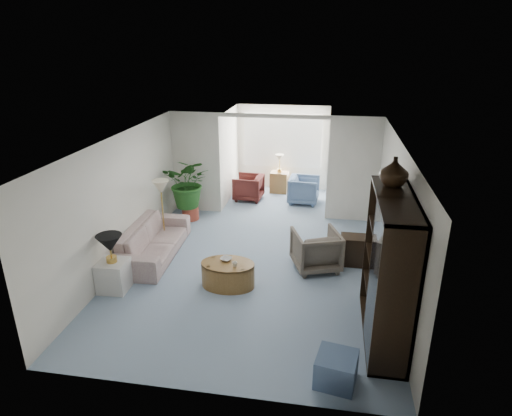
% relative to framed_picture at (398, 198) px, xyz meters
% --- Properties ---
extents(floor, '(6.00, 6.00, 0.00)m').
position_rel_framed_picture_xyz_m(floor, '(-2.46, 0.10, -1.70)').
color(floor, '#8A9CB7').
rests_on(floor, ground).
extents(sunroom_floor, '(2.60, 2.60, 0.00)m').
position_rel_framed_picture_xyz_m(sunroom_floor, '(-2.46, 4.20, -1.70)').
color(sunroom_floor, '#8A9CB7').
rests_on(sunroom_floor, ground).
extents(back_pier_left, '(1.20, 0.12, 2.50)m').
position_rel_framed_picture_xyz_m(back_pier_left, '(-4.36, 3.10, -0.45)').
color(back_pier_left, white).
rests_on(back_pier_left, ground).
extents(back_pier_right, '(1.20, 0.12, 2.50)m').
position_rel_framed_picture_xyz_m(back_pier_right, '(-0.56, 3.10, -0.45)').
color(back_pier_right, white).
rests_on(back_pier_right, ground).
extents(back_header, '(2.60, 0.12, 0.10)m').
position_rel_framed_picture_xyz_m(back_header, '(-2.46, 3.10, 0.75)').
color(back_header, white).
rests_on(back_header, back_pier_left).
extents(window_pane, '(2.20, 0.02, 1.50)m').
position_rel_framed_picture_xyz_m(window_pane, '(-2.46, 5.28, -0.30)').
color(window_pane, white).
extents(window_blinds, '(2.20, 0.02, 1.50)m').
position_rel_framed_picture_xyz_m(window_blinds, '(-2.46, 5.25, -0.30)').
color(window_blinds, white).
extents(framed_picture, '(0.04, 0.50, 0.40)m').
position_rel_framed_picture_xyz_m(framed_picture, '(0.00, 0.00, 0.00)').
color(framed_picture, beige).
extents(sofa, '(0.97, 2.30, 0.66)m').
position_rel_framed_picture_xyz_m(sofa, '(-4.52, 0.54, -1.37)').
color(sofa, '#BFB3A1').
rests_on(sofa, ground).
extents(end_table, '(0.51, 0.51, 0.54)m').
position_rel_framed_picture_xyz_m(end_table, '(-4.72, -0.81, -1.43)').
color(end_table, silver).
rests_on(end_table, ground).
extents(table_lamp, '(0.44, 0.44, 0.30)m').
position_rel_framed_picture_xyz_m(table_lamp, '(-4.72, -0.81, -0.81)').
color(table_lamp, black).
rests_on(table_lamp, end_table).
extents(floor_lamp, '(0.36, 0.36, 0.28)m').
position_rel_framed_picture_xyz_m(floor_lamp, '(-4.54, 1.19, -0.45)').
color(floor_lamp, beige).
rests_on(floor_lamp, ground).
extents(coffee_table, '(1.20, 1.20, 0.45)m').
position_rel_framed_picture_xyz_m(coffee_table, '(-2.78, -0.36, -1.47)').
color(coffee_table, olive).
rests_on(coffee_table, ground).
extents(coffee_bowl, '(0.25, 0.25, 0.05)m').
position_rel_framed_picture_xyz_m(coffee_bowl, '(-2.83, -0.26, -1.23)').
color(coffee_bowl, beige).
rests_on(coffee_bowl, coffee_table).
extents(coffee_cup, '(0.11, 0.11, 0.08)m').
position_rel_framed_picture_xyz_m(coffee_cup, '(-2.63, -0.46, -1.21)').
color(coffee_cup, beige).
rests_on(coffee_cup, coffee_table).
extents(wingback_chair, '(1.06, 1.07, 0.77)m').
position_rel_framed_picture_xyz_m(wingback_chair, '(-1.28, 0.55, -1.32)').
color(wingback_chair, '#695F53').
rests_on(wingback_chair, ground).
extents(side_table_dark, '(0.48, 0.39, 0.58)m').
position_rel_framed_picture_xyz_m(side_table_dark, '(-0.58, 0.85, -1.41)').
color(side_table_dark, black).
rests_on(side_table_dark, ground).
extents(entertainment_cabinet, '(0.52, 1.95, 2.16)m').
position_rel_framed_picture_xyz_m(entertainment_cabinet, '(-0.23, -1.32, -0.62)').
color(entertainment_cabinet, black).
rests_on(entertainment_cabinet, ground).
extents(cabinet_urn, '(0.40, 0.40, 0.42)m').
position_rel_framed_picture_xyz_m(cabinet_urn, '(-0.23, -0.82, 0.67)').
color(cabinet_urn, '#2F1E0F').
rests_on(cabinet_urn, entertainment_cabinet).
extents(ottoman, '(0.58, 0.58, 0.40)m').
position_rel_framed_picture_xyz_m(ottoman, '(-0.90, -2.44, -1.50)').
color(ottoman, slate).
rests_on(ottoman, ground).
extents(plant_pot, '(0.40, 0.40, 0.32)m').
position_rel_framed_picture_xyz_m(plant_pot, '(-4.38, 2.51, -1.54)').
color(plant_pot, '#A3402F').
rests_on(plant_pot, ground).
extents(house_plant, '(1.11, 0.96, 1.23)m').
position_rel_framed_picture_xyz_m(house_plant, '(-4.38, 2.51, -0.77)').
color(house_plant, '#23591E').
rests_on(house_plant, plant_pot).
extents(sunroom_chair_blue, '(0.83, 0.81, 0.71)m').
position_rel_framed_picture_xyz_m(sunroom_chair_blue, '(-1.74, 4.12, -1.34)').
color(sunroom_chair_blue, slate).
rests_on(sunroom_chair_blue, ground).
extents(sunroom_chair_maroon, '(0.80, 0.78, 0.68)m').
position_rel_framed_picture_xyz_m(sunroom_chair_maroon, '(-3.24, 4.12, -1.36)').
color(sunroom_chair_maroon, '#51211B').
rests_on(sunroom_chair_maroon, ground).
extents(sunroom_table, '(0.51, 0.41, 0.59)m').
position_rel_framed_picture_xyz_m(sunroom_table, '(-2.49, 4.87, -1.40)').
color(sunroom_table, olive).
rests_on(sunroom_table, ground).
extents(shelf_clutter, '(0.30, 0.87, 1.06)m').
position_rel_framed_picture_xyz_m(shelf_clutter, '(-0.28, -1.57, -0.72)').
color(shelf_clutter, '#312F2C').
rests_on(shelf_clutter, entertainment_cabinet).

